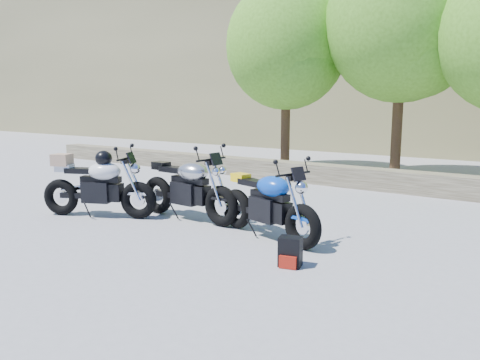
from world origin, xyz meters
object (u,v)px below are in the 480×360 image
Objects in this scene: silver_bike at (188,189)px; blue_bike at (268,205)px; white_bike at (98,185)px; backpack at (290,252)px.

silver_bike reaches higher than blue_bike.
silver_bike is 1.10× the size of white_bike.
blue_bike is at bearing -13.88° from white_bike.
silver_bike is at bearing 3.59° from white_bike.
white_bike is at bearing -154.09° from blue_bike.
blue_bike is 1.33m from backpack.
white_bike is 0.98× the size of blue_bike.
silver_bike is 1.68m from white_bike.
white_bike reaches higher than silver_bike.
silver_bike is 5.94× the size of backpack.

